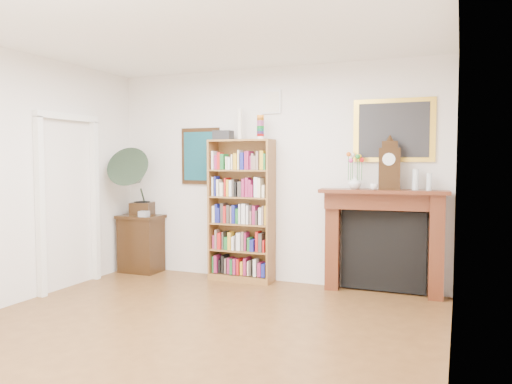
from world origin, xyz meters
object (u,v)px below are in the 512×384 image
cd_stack (144,214)px  bottle_right (429,182)px  bookshelf (241,202)px  teacup (374,187)px  mantel_clock (389,166)px  side_cabinet (141,243)px  flower_vase (355,182)px  fireplace (383,232)px  gramophone (135,178)px  bottle_left (416,180)px

cd_stack → bottle_right: 3.75m
bookshelf → teacup: 1.74m
mantel_clock → teacup: mantel_clock is taller
bookshelf → side_cabinet: bookshelf is taller
bottle_right → mantel_clock: bearing=-178.8°
flower_vase → teacup: flower_vase is taller
fireplace → flower_vase: 0.68m
teacup → gramophone: bearing=-178.0°
gramophone → cd_stack: bearing=-29.0°
cd_stack → flower_vase: bearing=4.6°
side_cabinet → gramophone: size_ratio=0.85×
bottle_left → bottle_right: bearing=-2.3°
fireplace → bottle_left: (0.36, -0.04, 0.63)m
fireplace → cd_stack: bearing=179.5°
side_cabinet → flower_vase: flower_vase is taller
bookshelf → teacup: (1.72, -0.06, 0.24)m
side_cabinet → flower_vase: bearing=0.9°
teacup → bookshelf: bearing=178.1°
cd_stack → bookshelf: bearing=9.0°
cd_stack → fireplace: bearing=5.1°
bookshelf → fireplace: 1.85m
bookshelf → cd_stack: size_ratio=17.89×
flower_vase → bottle_left: bearing=1.2°
teacup → bottle_left: 0.47m
flower_vase → teacup: bearing=-17.0°
cd_stack → teacup: size_ratio=1.36×
cd_stack → mantel_clock: mantel_clock is taller
fireplace → gramophone: (-3.37, -0.24, 0.61)m
cd_stack → bottle_right: (3.71, 0.24, 0.50)m
gramophone → cd_stack: gramophone is taller
side_cabinet → cd_stack: (0.16, -0.16, 0.45)m
side_cabinet → bottle_left: 3.85m
mantel_clock → flower_vase: mantel_clock is taller
bottle_left → bottle_right: (0.15, -0.01, -0.02)m
teacup → bottle_left: size_ratio=0.37×
bookshelf → flower_vase: bookshelf is taller
flower_vase → bottle_left: size_ratio=0.67×
bottle_right → side_cabinet: bearing=-178.7°
gramophone → flower_vase: (3.04, 0.19, -0.02)m
cd_stack → bottle_left: bearing=4.0°
mantel_clock → teacup: bearing=-163.3°
fireplace → bottle_right: bottle_right is taller
gramophone → side_cabinet: bearing=69.8°
side_cabinet → mantel_clock: bearing=0.7°
cd_stack → bottle_left: size_ratio=0.50×
teacup → bottle_right: (0.61, 0.08, 0.07)m
bookshelf → side_cabinet: bearing=-177.8°
flower_vase → bookshelf: bearing=-179.4°
side_cabinet → bottle_right: size_ratio=4.07×
gramophone → bottle_right: bearing=-11.2°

